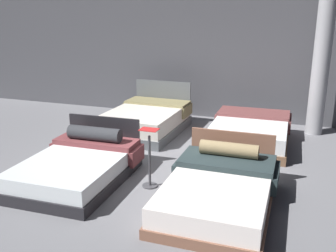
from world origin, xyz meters
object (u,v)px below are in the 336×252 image
price_sign (150,165)px  bed_2 (147,120)px  bed_1 (219,189)px  bed_0 (79,166)px  support_pillar (322,55)px  bed_3 (250,132)px

price_sign → bed_2: bearing=113.5°
bed_1 → price_sign: (-1.14, 0.21, 0.12)m
bed_0 → bed_2: 2.75m
bed_0 → bed_2: size_ratio=0.96×
bed_2 → price_sign: bed_2 is taller
bed_1 → price_sign: 1.17m
bed_1 → bed_2: bearing=128.5°
bed_0 → support_pillar: size_ratio=0.60×
bed_2 → bed_3: 2.32m
bed_1 → bed_2: 3.62m
bed_0 → bed_1: bearing=-3.2°
bed_0 → bed_2: bearing=87.6°
bed_0 → bed_2: bed_2 is taller
bed_2 → support_pillar: support_pillar is taller
bed_1 → bed_3: 2.81m
bed_2 → bed_1: bearing=-49.6°
bed_0 → price_sign: 1.19m
bed_1 → support_pillar: (1.32, 3.98, 1.51)m
bed_3 → price_sign: bearing=-115.6°
bed_1 → price_sign: bearing=169.0°
price_sign → bed_3: bearing=65.5°
bed_2 → bed_0: bearing=-89.4°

